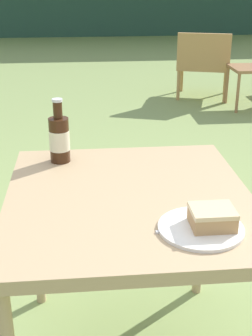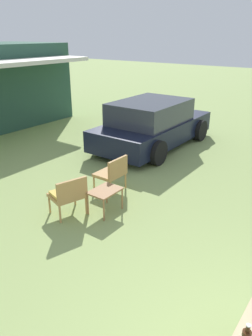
{
  "view_description": "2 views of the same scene",
  "coord_description": "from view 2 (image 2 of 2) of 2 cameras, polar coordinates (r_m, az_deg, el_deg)",
  "views": [
    {
      "loc": [
        -0.14,
        -1.33,
        1.36
      ],
      "look_at": [
        0.0,
        0.1,
        0.75
      ],
      "focal_mm": 50.0,
      "sensor_mm": 36.0,
      "label": 1
    },
    {
      "loc": [
        -2.28,
        -0.04,
        3.01
      ],
      "look_at": [
        1.83,
        2.99,
        0.9
      ],
      "focal_mm": 35.0,
      "sensor_mm": 36.0,
      "label": 2
    }
  ],
  "objects": [
    {
      "name": "parked_car",
      "position": [
        9.32,
        4.62,
        7.58
      ],
      "size": [
        3.98,
        2.0,
        1.31
      ],
      "rotation": [
        0.0,
        0.0,
        0.01
      ],
      "color": "black",
      "rests_on": "ground_plane"
    },
    {
      "name": "garden_side_table",
      "position": [
        5.86,
        -3.66,
        -4.3
      ],
      "size": [
        0.57,
        0.42,
        0.43
      ],
      "color": "#996B42",
      "rests_on": "ground_plane"
    },
    {
      "name": "wicker_chair_cushioned",
      "position": [
        5.81,
        -10.01,
        -4.4
      ],
      "size": [
        0.68,
        0.62,
        0.73
      ],
      "rotation": [
        0.0,
        0.0,
        2.85
      ],
      "color": "#B2844C",
      "rests_on": "ground_plane"
    },
    {
      "name": "wicker_chair_plain",
      "position": [
        6.6,
        -2.35,
        -0.68
      ],
      "size": [
        0.57,
        0.48,
        0.73
      ],
      "rotation": [
        0.0,
        0.0,
        3.13
      ],
      "color": "#B2844C",
      "rests_on": "ground_plane"
    }
  ]
}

